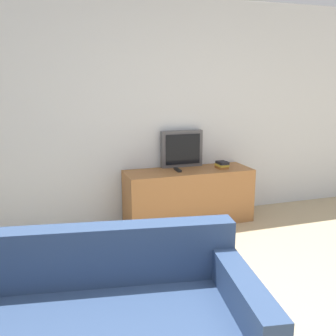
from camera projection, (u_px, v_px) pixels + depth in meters
wall_back at (144, 112)px, 4.60m from camera, size 9.00×0.06×2.60m
tv_stand at (188, 196)px, 4.67m from camera, size 1.50×0.50×0.64m
television at (182, 149)px, 4.74m from camera, size 0.51×0.09×0.44m
book_stack at (222, 165)px, 4.69m from camera, size 0.13×0.18×0.08m
remote_on_stand at (178, 170)px, 4.56m from camera, size 0.05×0.18×0.02m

